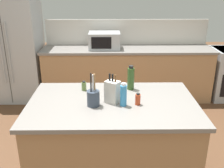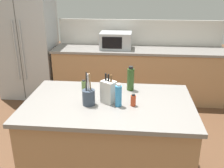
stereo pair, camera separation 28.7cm
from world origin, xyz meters
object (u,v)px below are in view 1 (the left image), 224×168
refrigerator (13,48)px  utensil_crock (93,98)px  spice_jar_paprika (138,99)px  olive_oil_bottle (131,78)px  microwave (104,41)px  spice_jar_oregano (84,86)px  knife_block (113,92)px  dish_soap_bottle (123,95)px

refrigerator → utensil_crock: 2.80m
spice_jar_paprika → refrigerator: bearing=130.5°
olive_oil_bottle → spice_jar_paprika: (0.04, -0.39, -0.07)m
refrigerator → microwave: 1.63m
spice_jar_paprika → spice_jar_oregano: size_ratio=1.11×
olive_oil_bottle → spice_jar_paprika: olive_oil_bottle is taller
knife_block → refrigerator: bearing=161.3°
utensil_crock → dish_soap_bottle: bearing=-0.6°
refrigerator → knife_block: 2.85m
spice_jar_paprika → dish_soap_bottle: bearing=-171.8°
microwave → olive_oil_bottle: bearing=-80.6°
knife_block → olive_oil_bottle: (0.20, 0.34, 0.01)m
refrigerator → spice_jar_paprika: size_ratio=15.97×
knife_block → spice_jar_paprika: bearing=21.7°
refrigerator → spice_jar_oregano: size_ratio=17.69×
knife_block → spice_jar_paprika: knife_block is taller
microwave → olive_oil_bottle: (0.31, -1.87, -0.01)m
spice_jar_paprika → spice_jar_oregano: (-0.54, 0.36, -0.01)m
utensil_crock → spice_jar_paprika: 0.42m
refrigerator → spice_jar_oregano: 2.42m
dish_soap_bottle → utensil_crock: bearing=179.4°
utensil_crock → dish_soap_bottle: (0.28, -0.00, 0.02)m
utensil_crock → spice_jar_paprika: (0.42, 0.02, -0.03)m
olive_oil_bottle → spice_jar_oregano: bearing=-176.9°
dish_soap_bottle → spice_jar_oregano: size_ratio=2.15×
olive_oil_bottle → spice_jar_oregano: (-0.51, -0.03, -0.08)m
dish_soap_bottle → refrigerator: bearing=128.2°
spice_jar_paprika → spice_jar_oregano: bearing=146.5°
knife_block → utensil_crock: 0.20m
olive_oil_bottle → spice_jar_paprika: size_ratio=2.27×
dish_soap_bottle → spice_jar_oregano: (-0.40, 0.38, -0.06)m
utensil_crock → spice_jar_paprika: utensil_crock is taller
microwave → spice_jar_oregano: bearing=-95.8°
olive_oil_bottle → knife_block: bearing=-121.1°
microwave → knife_block: knife_block is taller
microwave → spice_jar_paprika: 2.29m
refrigerator → spice_jar_oregano: bearing=-53.8°
spice_jar_paprika → spice_jar_oregano: spice_jar_paprika is taller
refrigerator → spice_jar_paprika: bearing=-49.5°
spice_jar_oregano → knife_block: bearing=-45.5°
utensil_crock → olive_oil_bottle: utensil_crock is taller
refrigerator → dish_soap_bottle: (1.84, -2.33, 0.11)m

